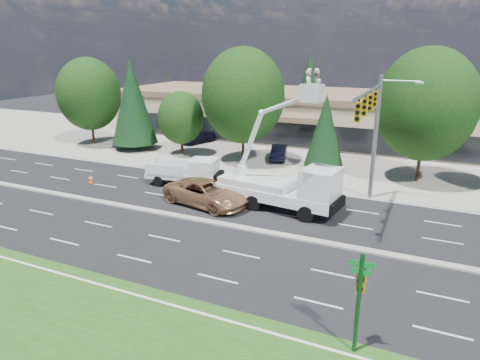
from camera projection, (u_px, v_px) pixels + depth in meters
The scene contains 25 objects.
ground at pixel (192, 219), 28.03m from camera, with size 140.00×140.00×0.00m, color black.
concrete_apron at pixel (288, 153), 45.41m from camera, with size 140.00×22.00×0.01m, color #9A958C.
grass_verge at pixel (22, 336), 16.73m from camera, with size 140.00×10.00×0.01m, color #1E4C15.
road_median at pixel (192, 218), 28.01m from camera, with size 120.00×0.55×0.12m, color #9A958C.
strip_mall at pixel (314, 114), 53.23m from camera, with size 50.40×15.40×5.50m.
tree_front_a at pixel (89, 94), 48.04m from camera, with size 7.05×7.05×9.78m.
tree_front_b at pixel (133, 102), 45.83m from camera, with size 4.90×4.90×9.67m.
tree_front_c at pixel (181, 118), 43.87m from camera, with size 4.72×4.72×6.55m.
tree_front_d at pixel (243, 96), 40.34m from camera, with size 7.87×7.87×10.91m.
tree_front_e at pixel (325, 130), 37.99m from camera, with size 3.51×3.51×6.92m.
tree_front_f at pixel (426, 105), 34.02m from camera, with size 7.89×7.89×10.95m.
tree_back_a at pixel (227, 83), 70.10m from camera, with size 4.87×4.87×9.60m.
tree_back_b at pixel (310, 85), 64.52m from camera, with size 5.06×5.06×9.97m.
tree_back_c at pixel (408, 96), 59.30m from camera, with size 4.09×4.09×8.07m.
signal_mast at pixel (373, 122), 28.39m from camera, with size 2.76×10.16×9.00m.
street_sign_pole at pixel (360, 292), 15.26m from camera, with size 0.90×0.44×4.00m.
utility_pickup at pixel (188, 174), 34.82m from camera, with size 6.07×3.22×2.21m.
bucket_truck at pixel (286, 182), 28.98m from camera, with size 8.95×3.70×9.57m.
traffic_cone_a at pixel (91, 179), 35.45m from camera, with size 0.40×0.40×0.70m.
traffic_cone_b at pixel (186, 190), 32.71m from camera, with size 0.40×0.40×0.70m.
traffic_cone_c at pixel (224, 198), 31.00m from camera, with size 0.40×0.40×0.70m.
traffic_cone_d at pixel (299, 211), 28.43m from camera, with size 0.40×0.40×0.70m.
minivan at pixel (207, 193), 30.35m from camera, with size 2.95×6.40×1.78m, color tan.
parked_car_west at pixel (198, 137), 50.05m from camera, with size 1.79×4.45×1.52m, color black.
parked_car_east at pixel (279, 153), 42.66m from camera, with size 1.49×4.27×1.41m, color black.
Camera 1 is at (13.63, -22.35, 10.81)m, focal length 32.00 mm.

